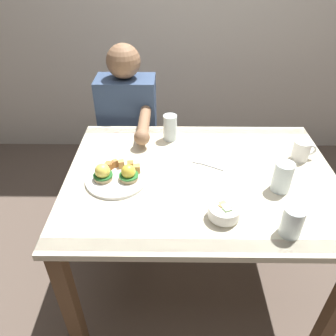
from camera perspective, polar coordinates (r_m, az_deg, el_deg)
The scene contains 10 objects.
ground_plane at distance 1.99m, azimuth 4.52°, elevation -18.55°, with size 6.00×6.00×0.00m, color brown.
dining_table at distance 1.52m, azimuth 5.63°, elevation -4.50°, with size 1.20×0.90×0.74m.
eggs_benedict_plate at distance 1.42m, azimuth -9.06°, elevation -1.31°, with size 0.27×0.27×0.09m.
fruit_bowl at distance 1.24m, azimuth 9.81°, elevation -7.55°, with size 0.12×0.12×0.06m.
coffee_mug at distance 1.65m, azimuth 22.42°, elevation 2.97°, with size 0.11×0.08×0.09m.
fork at distance 1.52m, azimuth 6.68°, elevation 0.62°, with size 0.14×0.09×0.00m.
water_glass_near at distance 1.42m, azimuth 19.37°, elevation -1.77°, with size 0.08×0.08×0.13m.
water_glass_far at distance 1.68m, azimuth 0.36°, elevation 6.85°, with size 0.07×0.07×0.13m.
water_glass_extra at distance 1.23m, azimuth 20.90°, elevation -8.98°, with size 0.08×0.08×0.12m.
diner_person at distance 2.02m, azimuth -6.93°, elevation 7.09°, with size 0.34×0.54×1.14m.
Camera 1 is at (-0.14, -1.15, 1.61)m, focal length 34.76 mm.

